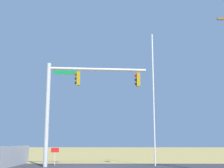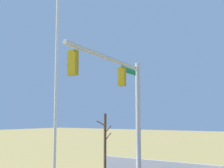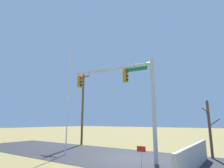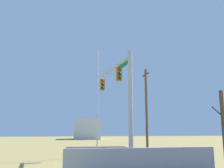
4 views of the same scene
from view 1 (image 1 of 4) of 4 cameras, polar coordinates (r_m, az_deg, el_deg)
name	(u,v)px [view 1 (image 1 of 4)]	position (r m, az deg, el deg)	size (l,w,h in m)	color
ground_plane	(84,168)	(20.16, -5.23, -15.35)	(160.00, 160.00, 0.00)	#9E894C
road_surface	(147,168)	(20.15, 6.58, -15.31)	(28.00, 8.00, 0.01)	#2D2D33
sidewalk_corner	(30,167)	(21.58, -15.04, -14.72)	(6.00, 6.00, 0.01)	#B7B5AD
retaining_fence	(11,156)	(22.02, -18.27, -12.72)	(0.20, 7.62, 1.35)	#A8A8AD
signal_mast	(74,94)	(21.41, -7.09, -1.85)	(6.98, 1.02, 7.06)	#B2B5BA
flagpole	(154,98)	(22.06, 7.77, -2.54)	(0.10, 0.10, 9.50)	silver
open_sign	(55,152)	(22.60, -10.60, -12.41)	(0.56, 0.04, 1.22)	silver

